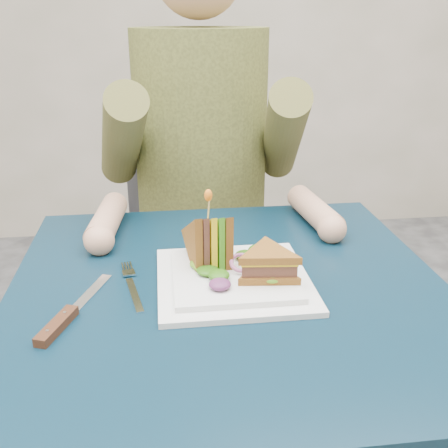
{
  "coord_description": "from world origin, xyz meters",
  "views": [
    {
      "loc": [
        -0.11,
        -0.79,
        1.17
      ],
      "look_at": [
        -0.0,
        0.06,
        0.82
      ],
      "focal_mm": 42.0,
      "sensor_mm": 36.0,
      "label": 1
    }
  ],
  "objects": [
    {
      "name": "table",
      "position": [
        0.0,
        0.0,
        0.65
      ],
      "size": [
        0.75,
        0.75,
        0.73
      ],
      "color": "black",
      "rests_on": "ground"
    },
    {
      "name": "chair",
      "position": [
        0.0,
        0.65,
        0.54
      ],
      "size": [
        0.42,
        0.4,
        0.93
      ],
      "color": "#47474C",
      "rests_on": "ground"
    },
    {
      "name": "diner",
      "position": [
        -0.0,
        0.54,
        0.91
      ],
      "size": [
        0.54,
        0.59,
        0.74
      ],
      "color": "#4C4F24",
      "rests_on": "chair"
    },
    {
      "name": "plate",
      "position": [
        0.01,
        0.01,
        0.74
      ],
      "size": [
        0.26,
        0.26,
        0.02
      ],
      "color": "white",
      "rests_on": "table"
    },
    {
      "name": "sandwich_flat",
      "position": [
        0.06,
        -0.02,
        0.78
      ],
      "size": [
        0.13,
        0.13,
        0.05
      ],
      "color": "brown",
      "rests_on": "plate"
    },
    {
      "name": "sandwich_upright",
      "position": [
        -0.03,
        0.05,
        0.78
      ],
      "size": [
        0.09,
        0.15,
        0.15
      ],
      "color": "brown",
      "rests_on": "plate"
    },
    {
      "name": "fork",
      "position": [
        -0.16,
        0.01,
        0.73
      ],
      "size": [
        0.05,
        0.18,
        0.01
      ],
      "color": "silver",
      "rests_on": "table"
    },
    {
      "name": "knife",
      "position": [
        -0.26,
        -0.08,
        0.74
      ],
      "size": [
        0.09,
        0.21,
        0.02
      ],
      "color": "silver",
      "rests_on": "table"
    },
    {
      "name": "toothpick",
      "position": [
        -0.03,
        0.05,
        0.85
      ],
      "size": [
        0.01,
        0.01,
        0.06
      ],
      "primitive_type": "cylinder",
      "rotation": [
        0.14,
        0.07,
        0.0
      ],
      "color": "tan",
      "rests_on": "sandwich_upright"
    },
    {
      "name": "toothpick_frill",
      "position": [
        -0.03,
        0.05,
        0.88
      ],
      "size": [
        0.01,
        0.01,
        0.02
      ],
      "primitive_type": "ellipsoid",
      "color": "orange",
      "rests_on": "sandwich_upright"
    },
    {
      "name": "lettuce_spill",
      "position": [
        0.01,
        0.02,
        0.76
      ],
      "size": [
        0.15,
        0.13,
        0.02
      ],
      "primitive_type": null,
      "color": "#337A14",
      "rests_on": "plate"
    },
    {
      "name": "onion_ring",
      "position": [
        0.02,
        0.01,
        0.77
      ],
      "size": [
        0.04,
        0.04,
        0.02
      ],
      "primitive_type": "torus",
      "rotation": [
        0.44,
        0.0,
        0.0
      ],
      "color": "#9E4C7A",
      "rests_on": "plate"
    }
  ]
}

